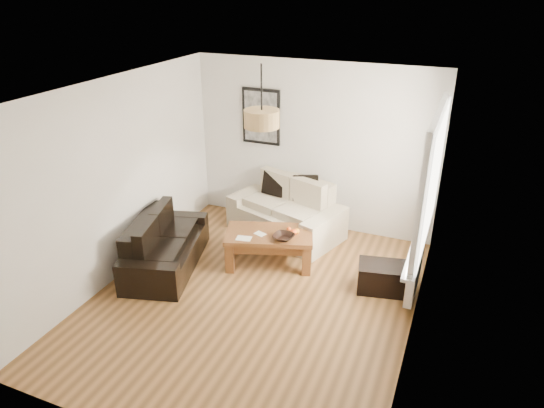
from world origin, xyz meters
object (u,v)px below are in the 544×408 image
at_px(sofa_leather, 166,244).
at_px(ottoman, 383,277).
at_px(loveseat_cream, 286,208).
at_px(coffee_table, 269,248).

xyz_separation_m(sofa_leather, ottoman, (2.88, 0.57, -0.17)).
bearing_deg(ottoman, loveseat_cream, 150.35).
bearing_deg(loveseat_cream, ottoman, -11.37).
height_order(loveseat_cream, coffee_table, loveseat_cream).
xyz_separation_m(sofa_leather, coffee_table, (1.28, 0.61, -0.11)).
relative_size(loveseat_cream, coffee_table, 1.43).
bearing_deg(coffee_table, sofa_leather, -154.77).
distance_m(loveseat_cream, ottoman, 1.97).
xyz_separation_m(loveseat_cream, ottoman, (1.70, -0.97, -0.24)).
bearing_deg(ottoman, sofa_leather, -168.84).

